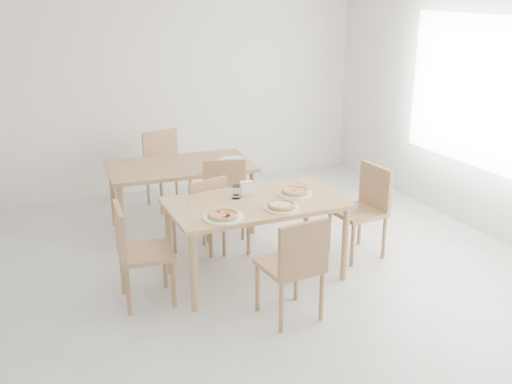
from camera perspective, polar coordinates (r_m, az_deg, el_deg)
name	(u,v)px	position (r m, az deg, el deg)	size (l,w,h in m)	color
main_table	(256,209)	(5.39, 0.00, -1.64)	(1.59, 0.93, 0.75)	tan
chair_south	(295,262)	(4.75, 3.78, -6.68)	(0.47, 0.47, 0.89)	#A17750
chair_north	(226,198)	(6.12, -2.88, -0.59)	(0.54, 0.54, 0.89)	#A17750
chair_west	(135,247)	(5.11, -11.42, -5.19)	(0.48, 0.48, 0.89)	#A17750
chair_east	(365,204)	(6.01, 10.34, -1.15)	(0.48, 0.48, 0.91)	#A17750
plate_margherita	(295,193)	(5.54, 3.75, -0.14)	(0.32, 0.32, 0.02)	white
plate_mushroom	(282,208)	(5.18, 2.45, -1.52)	(0.31, 0.31, 0.02)	white
plate_pepperoni	(223,217)	(4.97, -3.13, -2.44)	(0.34, 0.34, 0.02)	white
pizza_margherita	(295,191)	(5.53, 3.75, 0.08)	(0.34, 0.34, 0.03)	#D9B466
pizza_mushroom	(282,205)	(5.17, 2.46, -1.28)	(0.28, 0.28, 0.03)	#D9B466
pizza_pepperoni	(223,215)	(4.96, -3.13, -2.19)	(0.31, 0.31, 0.03)	#D9B466
tumbler_a	(236,192)	(5.42, -1.89, -0.05)	(0.08, 0.08, 0.11)	white
tumbler_b	(236,189)	(5.53, -1.88, 0.26)	(0.07, 0.07, 0.09)	white
napkin_holder	(247,189)	(5.48, -0.88, 0.33)	(0.13, 0.08, 0.14)	silver
fork_a	(302,184)	(5.83, 4.36, 0.81)	(0.01, 0.17, 0.01)	silver
fork_b	(189,205)	(5.28, -6.39, -1.28)	(0.01, 0.16, 0.01)	silver
second_table	(180,172)	(6.52, -7.21, 1.94)	(1.61, 1.01, 0.75)	#A17750
chair_back_s	(203,212)	(5.85, -5.10, -1.89)	(0.51, 0.51, 0.85)	#A17750
chair_back_n	(165,163)	(7.35, -8.66, 2.71)	(0.51, 0.51, 0.91)	#A17750
plate_empty	(232,161)	(6.57, -2.26, 3.02)	(0.30, 0.30, 0.02)	white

